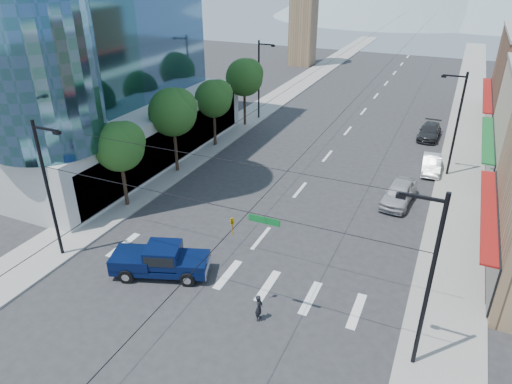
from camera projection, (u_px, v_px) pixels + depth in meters
ground at (219, 290)px, 26.09m from camera, size 160.00×160.00×0.00m
sidewalk_left at (280, 97)px, 62.96m from camera, size 4.00×120.00×0.15m
sidewalk_right at (468, 119)px, 54.19m from camera, size 4.00×120.00×0.15m
clock_tower at (304, 1)px, 77.70m from camera, size 4.80×4.80×20.40m
tree_near at (121, 145)px, 32.83m from camera, size 3.65×3.64×6.71m
tree_midnear at (174, 111)px, 38.25m from camera, size 4.09×4.09×7.52m
tree_midfar at (215, 97)px, 44.21m from camera, size 3.65×3.64×6.71m
tree_far at (246, 76)px, 49.63m from camera, size 4.09×4.09×7.52m
signal_rig at (210, 230)px, 23.10m from camera, size 21.80×0.20×9.00m
lamp_pole_nw at (260, 77)px, 52.14m from camera, size 2.00×0.25×9.00m
lamp_pole_ne at (456, 121)px, 37.84m from camera, size 2.00×0.25×9.00m
pickup_truck at (160, 260)px, 27.00m from camera, size 6.15×3.85×1.97m
pedestrian at (259, 308)px, 23.63m from camera, size 0.44×0.61×1.55m
parked_car_near at (399, 193)px, 35.10m from camera, size 2.51×5.21×1.71m
parked_car_mid at (431, 164)px, 40.44m from camera, size 1.80×4.47×1.44m
parked_car_far at (429, 131)px, 48.13m from camera, size 2.22×5.08×1.45m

